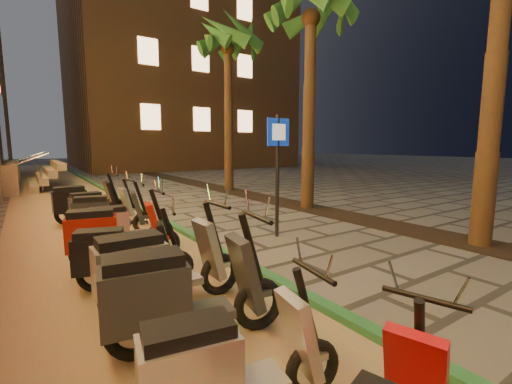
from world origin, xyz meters
TOP-DOWN VIEW (x-y plane):
  - parking_strip at (-2.60, 10.00)m, footprint 3.40×60.00m
  - green_curb at (-0.90, 10.00)m, footprint 0.18×60.00m
  - planting_strip at (3.60, 5.00)m, footprint 1.20×40.00m
  - apartment_block at (9.00, 32.00)m, footprint 18.00×16.06m
  - palm_c at (3.60, 7.00)m, footprint 2.97×3.02m
  - palm_d at (3.60, 12.00)m, footprint 2.97×3.02m
  - pedestrian_sign at (0.69, 4.78)m, footprint 0.57×0.10m
  - scooter_5 at (-2.73, 0.95)m, footprint 1.54×0.66m
  - scooter_6 at (-2.65, 2.01)m, footprint 1.84×0.76m
  - scooter_7 at (-2.58, 2.87)m, footprint 1.79×0.63m
  - scooter_8 at (-2.77, 3.79)m, footprint 1.56×0.83m
  - scooter_9 at (-2.68, 4.82)m, footprint 1.77×0.79m
  - scooter_10 at (-2.31, 5.64)m, footprint 1.55×0.55m
  - scooter_11 at (-2.41, 6.72)m, footprint 1.69×0.77m
  - scooter_12 at (-2.39, 7.65)m, footprint 1.65×0.58m
  - scooter_13 at (-2.62, 8.54)m, footprint 1.77×0.62m

SIDE VIEW (x-z plane):
  - parking_strip at x=-2.60m, z-range 0.00..0.01m
  - planting_strip at x=3.60m, z-range 0.00..0.02m
  - green_curb at x=-0.90m, z-range 0.00..0.10m
  - scooter_5 at x=-2.73m, z-range -0.07..1.01m
  - scooter_10 at x=-2.31m, z-range -0.07..1.03m
  - scooter_8 at x=-2.77m, z-range -0.07..1.04m
  - scooter_12 at x=-2.39m, z-range -0.08..1.08m
  - scooter_11 at x=-2.41m, z-range -0.08..1.11m
  - scooter_9 at x=-2.68m, z-range -0.08..1.16m
  - scooter_13 at x=-2.62m, z-range -0.08..1.17m
  - scooter_7 at x=-2.58m, z-range -0.08..1.18m
  - scooter_6 at x=-2.65m, z-range -0.08..1.21m
  - pedestrian_sign at x=0.69m, z-range 0.38..2.98m
  - palm_c at x=3.60m, z-range 2.27..9.18m
  - palm_d at x=3.60m, z-range 2.36..9.53m
  - apartment_block at x=9.00m, z-range 0.00..25.00m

